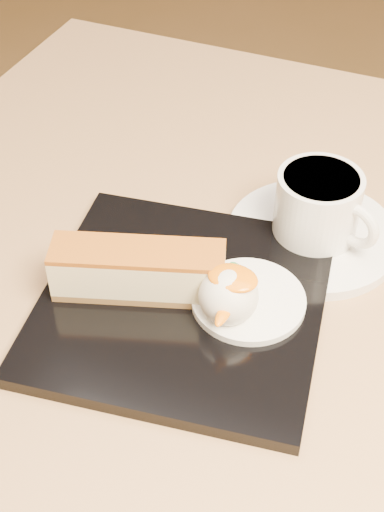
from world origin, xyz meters
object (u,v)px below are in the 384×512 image
at_px(table, 250,417).
at_px(coffee_cup, 319,205).
at_px(saucer, 313,235).
at_px(cheesecake, 138,270).
at_px(dessert_plate, 182,303).
at_px(ice_cream_scoop, 229,296).

relative_size(table, coffee_cup, 8.48).
xyz_separation_m(table, coffee_cup, (0.02, 0.09, 0.20)).
bearing_deg(table, saucer, 79.94).
bearing_deg(coffee_cup, table, -79.71).
xyz_separation_m(table, saucer, (0.02, 0.09, 0.16)).
xyz_separation_m(cheesecake, coffee_cup, (0.11, 0.12, 0.01)).
bearing_deg(coffee_cup, dessert_plate, -101.15).
bearing_deg(dessert_plate, ice_cream_scoop, -7.13).
height_order(table, dessert_plate, dessert_plate).
distance_m(ice_cream_scoop, coffee_cup, 0.13).
xyz_separation_m(dessert_plate, saucer, (0.07, 0.12, -0.00)).
relative_size(ice_cream_scoop, coffee_cup, 0.48).
distance_m(cheesecake, coffee_cup, 0.17).
bearing_deg(ice_cream_scoop, cheesecake, -180.00).
bearing_deg(table, coffee_cup, 78.86).
bearing_deg(dessert_plate, coffee_cup, 57.42).
height_order(table, saucer, saucer).
xyz_separation_m(table, ice_cream_scoop, (-0.02, -0.03, 0.19)).
bearing_deg(cheesecake, dessert_plate, -10.16).
height_order(dessert_plate, cheesecake, cheesecake).
bearing_deg(dessert_plate, saucer, 58.16).
bearing_deg(dessert_plate, cheesecake, -171.87).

